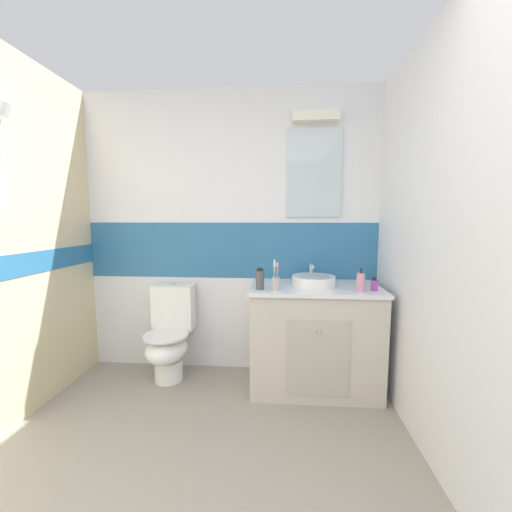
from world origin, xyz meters
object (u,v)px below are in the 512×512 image
soap_dispenser (361,282)px  mouthwash_bottle (260,279)px  toothbrush_cup (276,282)px  sink_basin (313,280)px  toilet (169,336)px  perfume_flask_small (374,285)px

soap_dispenser → mouthwash_bottle: bearing=-179.9°
mouthwash_bottle → soap_dispenser: bearing=0.1°
toothbrush_cup → soap_dispenser: size_ratio=1.31×
sink_basin → toilet: bearing=177.4°
sink_basin → mouthwash_bottle: (-0.42, -0.16, 0.03)m
soap_dispenser → perfume_flask_small: size_ratio=1.75×
sink_basin → soap_dispenser: soap_dispenser is taller
toilet → toothbrush_cup: (0.92, -0.23, 0.54)m
toothbrush_cup → perfume_flask_small: (0.73, 0.03, -0.01)m
toothbrush_cup → mouthwash_bottle: size_ratio=1.41×
sink_basin → toilet: sink_basin is taller
perfume_flask_small → mouthwash_bottle: mouthwash_bottle is taller
soap_dispenser → perfume_flask_small: bearing=8.5°
toothbrush_cup → mouthwash_bottle: 0.12m
sink_basin → toilet: size_ratio=0.48×
toilet → mouthwash_bottle: 1.00m
mouthwash_bottle → toilet: bearing=164.7°
toilet → soap_dispenser: bearing=-8.0°
mouthwash_bottle → toothbrush_cup: bearing=-5.8°
toilet → soap_dispenser: size_ratio=4.62×
sink_basin → toothbrush_cup: bearing=-149.5°
sink_basin → soap_dispenser: (0.33, -0.16, 0.02)m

